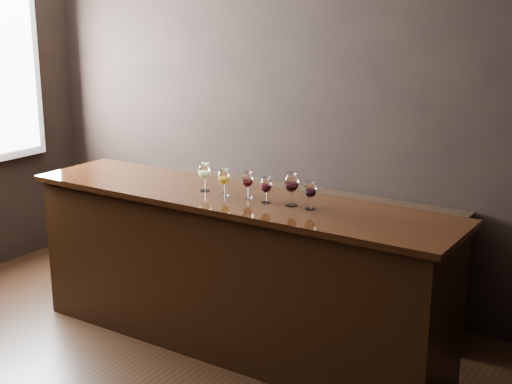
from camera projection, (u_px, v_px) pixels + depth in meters
The scene contains 10 objects.
room_shell at pixel (57, 98), 3.90m from camera, with size 5.02×4.52×2.81m.
bar_counter at pixel (234, 275), 4.85m from camera, with size 2.98×0.64×1.04m, color black.
bar_top at pixel (233, 198), 4.71m from camera, with size 3.08×0.71×0.04m, color black.
back_bar_shelf at pixel (301, 248), 5.56m from camera, with size 2.54×0.40×0.91m, color black.
glass_white at pixel (204, 172), 4.79m from camera, with size 0.08×0.08×0.20m.
glass_amber at pixel (224, 177), 4.69m from camera, with size 0.08×0.08×0.18m.
glass_red_a at pixel (248, 180), 4.63m from camera, with size 0.07×0.07×0.17m.
glass_red_b at pixel (266, 185), 4.51m from camera, with size 0.07×0.07×0.17m.
glass_red_c at pixel (292, 183), 4.44m from camera, with size 0.09×0.09×0.21m.
glass_red_d at pixel (311, 190), 4.37m from camera, with size 0.08×0.08×0.18m.
Camera 1 is at (2.82, -2.55, 2.33)m, focal length 50.00 mm.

